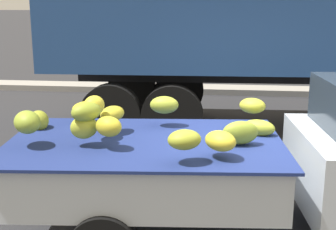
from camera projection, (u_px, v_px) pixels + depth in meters
name	position (u px, v px, depth m)	size (l,w,h in m)	color
ground	(264.00, 228.00, 5.25)	(220.00, 220.00, 0.00)	#28282B
curb_strip	(240.00, 90.00, 12.84)	(80.00, 0.80, 0.16)	gray
pickup_truck	(334.00, 160.00, 4.82)	(5.14, 2.17, 1.70)	silver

